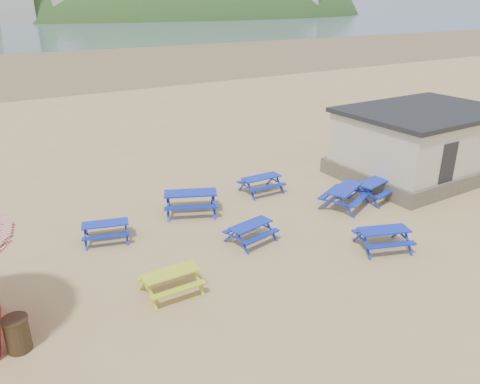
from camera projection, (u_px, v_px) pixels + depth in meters
ground at (243, 237)px, 16.45m from camera, size 400.00×400.00×0.00m
wet_sand at (12, 65)px, 59.55m from camera, size 400.00×400.00×0.00m
picnic_table_blue_a at (106, 231)px, 16.12m from camera, size 1.85×1.64×0.65m
picnic_table_blue_b at (191, 202)px, 18.20m from camera, size 2.52×2.33×0.85m
picnic_table_blue_c at (261, 184)px, 20.15m from camera, size 1.73×1.41×0.71m
picnic_table_blue_d at (251, 233)px, 16.04m from camera, size 1.76×1.51×0.65m
picnic_table_blue_e at (383, 239)px, 15.57m from camera, size 2.05×1.87×0.71m
picnic_table_blue_f at (345, 197)px, 18.75m from camera, size 2.38×2.20×0.80m
picnic_table_yellow at (171, 282)px, 13.20m from camera, size 1.63×1.32×0.67m
litter_bin at (17, 334)px, 10.98m from camera, size 0.61×0.61×0.89m
amenity_block at (421, 142)px, 21.80m from camera, size 7.40×5.40×3.15m
headland_town at (153, 36)px, 244.41m from camera, size 264.00×144.00×108.00m
picnic_table_blue_g at (375, 189)px, 19.52m from camera, size 2.15×1.88×0.78m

